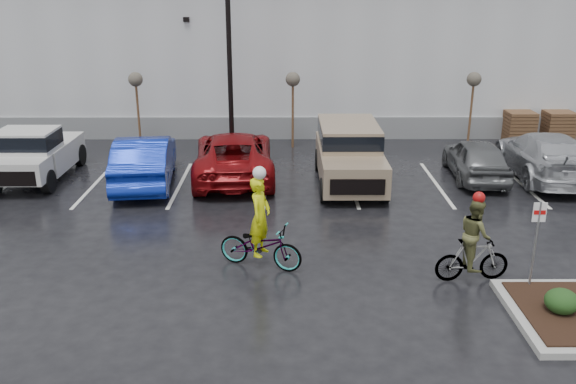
{
  "coord_description": "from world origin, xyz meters",
  "views": [
    {
      "loc": [
        -1.78,
        -12.27,
        6.78
      ],
      "look_at": [
        -1.73,
        3.44,
        1.3
      ],
      "focal_mm": 38.0,
      "sensor_mm": 36.0,
      "label": 1
    }
  ],
  "objects_px": {
    "car_red": "(234,155)",
    "car_far_silver": "(544,155)",
    "sapling_west": "(136,84)",
    "suv_tan": "(350,156)",
    "cyclist_olive": "(473,249)",
    "sapling_east": "(474,83)",
    "sapling_mid": "(293,83)",
    "cyclist_hivis": "(260,237)",
    "lamppost": "(228,10)",
    "pallet_stack_a": "(519,126)",
    "fire_lane_sign": "(536,235)",
    "pallet_stack_b": "(557,126)",
    "pickup_white": "(39,151)",
    "car_grey": "(476,158)",
    "car_blue": "(145,160)"
  },
  "relations": [
    {
      "from": "car_red",
      "to": "car_far_silver",
      "type": "height_order",
      "value": "car_far_silver"
    },
    {
      "from": "sapling_west",
      "to": "suv_tan",
      "type": "bearing_deg",
      "value": -30.73
    },
    {
      "from": "sapling_west",
      "to": "cyclist_olive",
      "type": "distance_m",
      "value": 16.32
    },
    {
      "from": "sapling_west",
      "to": "cyclist_olive",
      "type": "relative_size",
      "value": 1.43
    },
    {
      "from": "sapling_east",
      "to": "cyclist_olive",
      "type": "relative_size",
      "value": 1.43
    },
    {
      "from": "sapling_east",
      "to": "suv_tan",
      "type": "distance_m",
      "value": 7.69
    },
    {
      "from": "sapling_east",
      "to": "sapling_mid",
      "type": "bearing_deg",
      "value": 180.0
    },
    {
      "from": "car_far_silver",
      "to": "cyclist_hivis",
      "type": "bearing_deg",
      "value": 39.61
    },
    {
      "from": "suv_tan",
      "to": "lamppost",
      "type": "bearing_deg",
      "value": 137.82
    },
    {
      "from": "sapling_west",
      "to": "suv_tan",
      "type": "xyz_separation_m",
      "value": [
        8.42,
        -5.0,
        -1.7
      ]
    },
    {
      "from": "car_red",
      "to": "car_far_silver",
      "type": "xyz_separation_m",
      "value": [
        11.18,
        -0.08,
        0.01
      ]
    },
    {
      "from": "cyclist_olive",
      "to": "cyclist_hivis",
      "type": "bearing_deg",
      "value": 76.34
    },
    {
      "from": "lamppost",
      "to": "cyclist_olive",
      "type": "xyz_separation_m",
      "value": [
        6.62,
        -11.24,
        -4.87
      ]
    },
    {
      "from": "pallet_stack_a",
      "to": "fire_lane_sign",
      "type": "distance_m",
      "value": 14.6
    },
    {
      "from": "cyclist_hivis",
      "to": "cyclist_olive",
      "type": "height_order",
      "value": "cyclist_hivis"
    },
    {
      "from": "sapling_east",
      "to": "pallet_stack_b",
      "type": "height_order",
      "value": "sapling_east"
    },
    {
      "from": "sapling_east",
      "to": "pickup_white",
      "type": "distance_m",
      "value": 17.24
    },
    {
      "from": "suv_tan",
      "to": "car_grey",
      "type": "height_order",
      "value": "suv_tan"
    },
    {
      "from": "sapling_mid",
      "to": "sapling_east",
      "type": "height_order",
      "value": "same"
    },
    {
      "from": "sapling_west",
      "to": "suv_tan",
      "type": "relative_size",
      "value": 0.63
    },
    {
      "from": "fire_lane_sign",
      "to": "car_far_silver",
      "type": "xyz_separation_m",
      "value": [
        3.71,
        8.59,
        -0.58
      ]
    },
    {
      "from": "sapling_mid",
      "to": "cyclist_hivis",
      "type": "xyz_separation_m",
      "value": [
        -0.91,
        -11.5,
        -1.93
      ]
    },
    {
      "from": "car_blue",
      "to": "pickup_white",
      "type": "bearing_deg",
      "value": -17.77
    },
    {
      "from": "suv_tan",
      "to": "cyclist_hivis",
      "type": "height_order",
      "value": "cyclist_hivis"
    },
    {
      "from": "pallet_stack_a",
      "to": "fire_lane_sign",
      "type": "height_order",
      "value": "fire_lane_sign"
    },
    {
      "from": "cyclist_olive",
      "to": "lamppost",
      "type": "bearing_deg",
      "value": 25.21
    },
    {
      "from": "car_far_silver",
      "to": "cyclist_hivis",
      "type": "height_order",
      "value": "cyclist_hivis"
    },
    {
      "from": "sapling_mid",
      "to": "suv_tan",
      "type": "relative_size",
      "value": 0.63
    },
    {
      "from": "sapling_mid",
      "to": "car_grey",
      "type": "xyz_separation_m",
      "value": [
        6.53,
        -4.3,
        -1.99
      ]
    },
    {
      "from": "sapling_west",
      "to": "car_far_silver",
      "type": "height_order",
      "value": "sapling_west"
    },
    {
      "from": "lamppost",
      "to": "car_grey",
      "type": "bearing_deg",
      "value": -20.1
    },
    {
      "from": "sapling_mid",
      "to": "car_blue",
      "type": "relative_size",
      "value": 0.61
    },
    {
      "from": "pallet_stack_b",
      "to": "cyclist_olive",
      "type": "xyz_separation_m",
      "value": [
        -7.58,
        -13.24,
        0.14
      ]
    },
    {
      "from": "fire_lane_sign",
      "to": "suv_tan",
      "type": "height_order",
      "value": "fire_lane_sign"
    },
    {
      "from": "car_far_silver",
      "to": "lamppost",
      "type": "bearing_deg",
      "value": -12.28
    },
    {
      "from": "sapling_east",
      "to": "car_far_silver",
      "type": "height_order",
      "value": "sapling_east"
    },
    {
      "from": "car_blue",
      "to": "car_grey",
      "type": "bearing_deg",
      "value": 176.41
    },
    {
      "from": "car_red",
      "to": "suv_tan",
      "type": "xyz_separation_m",
      "value": [
        4.09,
        -0.88,
        0.21
      ]
    },
    {
      "from": "pallet_stack_b",
      "to": "cyclist_hivis",
      "type": "xyz_separation_m",
      "value": [
        -12.61,
        -12.5,
        0.12
      ]
    },
    {
      "from": "sapling_west",
      "to": "car_far_silver",
      "type": "relative_size",
      "value": 0.56
    },
    {
      "from": "pallet_stack_a",
      "to": "fire_lane_sign",
      "type": "bearing_deg",
      "value": -108.81
    },
    {
      "from": "sapling_east",
      "to": "pallet_stack_a",
      "type": "xyz_separation_m",
      "value": [
        2.5,
        1.0,
        -2.05
      ]
    },
    {
      "from": "car_grey",
      "to": "sapling_mid",
      "type": "bearing_deg",
      "value": -30.61
    },
    {
      "from": "lamppost",
      "to": "pallet_stack_b",
      "type": "distance_m",
      "value": 15.19
    },
    {
      "from": "car_grey",
      "to": "cyclist_hivis",
      "type": "xyz_separation_m",
      "value": [
        -7.44,
        -7.2,
        0.06
      ]
    },
    {
      "from": "pickup_white",
      "to": "cyclist_olive",
      "type": "distance_m",
      "value": 15.58
    },
    {
      "from": "sapling_mid",
      "to": "car_red",
      "type": "xyz_separation_m",
      "value": [
        -2.17,
        -4.13,
        -1.91
      ]
    },
    {
      "from": "sapling_east",
      "to": "cyclist_olive",
      "type": "xyz_separation_m",
      "value": [
        -3.38,
        -12.24,
        -1.91
      ]
    },
    {
      "from": "fire_lane_sign",
      "to": "cyclist_olive",
      "type": "bearing_deg",
      "value": 154.73
    },
    {
      "from": "pickup_white",
      "to": "car_grey",
      "type": "bearing_deg",
      "value": -0.76
    }
  ]
}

